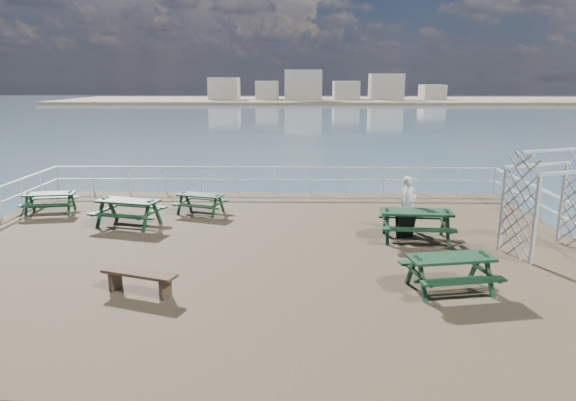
# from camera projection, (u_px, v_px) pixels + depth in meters

# --- Properties ---
(ground) EXTENTS (18.00, 14.00, 0.30)m
(ground) POSITION_uv_depth(u_px,v_px,m) (262.00, 252.00, 14.20)
(ground) COLOR brown
(ground) RESTS_ON ground
(sea_backdrop) EXTENTS (300.00, 300.00, 9.20)m
(sea_backdrop) POSITION_uv_depth(u_px,v_px,m) (340.00, 97.00, 144.39)
(sea_backdrop) COLOR #436271
(sea_backdrop) RESTS_ON ground
(railing) EXTENTS (17.77, 13.76, 1.10)m
(railing) POSITION_uv_depth(u_px,v_px,m) (265.00, 196.00, 16.46)
(railing) COLOR silver
(railing) RESTS_ON ground
(picnic_table_a) EXTENTS (1.85, 1.59, 0.80)m
(picnic_table_a) POSITION_uv_depth(u_px,v_px,m) (50.00, 198.00, 17.66)
(picnic_table_a) COLOR #13361C
(picnic_table_a) RESTS_ON ground
(picnic_table_b) EXTENTS (1.88, 1.69, 0.76)m
(picnic_table_b) POSITION_uv_depth(u_px,v_px,m) (201.00, 199.00, 17.62)
(picnic_table_b) COLOR #13361C
(picnic_table_b) RESTS_ON ground
(picnic_table_c) EXTENTS (2.12, 1.76, 0.98)m
(picnic_table_c) POSITION_uv_depth(u_px,v_px,m) (416.00, 219.00, 14.68)
(picnic_table_c) COLOR #13361C
(picnic_table_c) RESTS_ON ground
(picnic_table_d) EXTENTS (2.24, 1.97, 0.94)m
(picnic_table_d) POSITION_uv_depth(u_px,v_px,m) (128.00, 207.00, 16.15)
(picnic_table_d) COLOR #13361C
(picnic_table_d) RESTS_ON ground
(picnic_table_e) EXTENTS (2.06, 1.78, 0.89)m
(picnic_table_e) POSITION_uv_depth(u_px,v_px,m) (450.00, 266.00, 11.17)
(picnic_table_e) COLOR #13361C
(picnic_table_e) RESTS_ON ground
(flat_bench_near) EXTENTS (1.75, 0.93, 0.49)m
(flat_bench_near) POSITION_uv_depth(u_px,v_px,m) (139.00, 277.00, 11.06)
(flat_bench_near) COLOR #4F3C28
(flat_bench_near) RESTS_ON ground
(trellis_arbor) EXTENTS (2.52, 1.92, 2.79)m
(trellis_arbor) POSITION_uv_depth(u_px,v_px,m) (550.00, 208.00, 13.45)
(trellis_arbor) COLOR silver
(trellis_arbor) RESTS_ON ground
(sandwich_board) EXTENTS (0.61, 0.52, 0.86)m
(sandwich_board) POSITION_uv_depth(u_px,v_px,m) (405.00, 224.00, 14.95)
(sandwich_board) COLOR black
(sandwich_board) RESTS_ON ground
(person) EXTENTS (0.73, 0.65, 1.67)m
(person) POSITION_uv_depth(u_px,v_px,m) (408.00, 204.00, 15.58)
(person) COLOR white
(person) RESTS_ON ground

